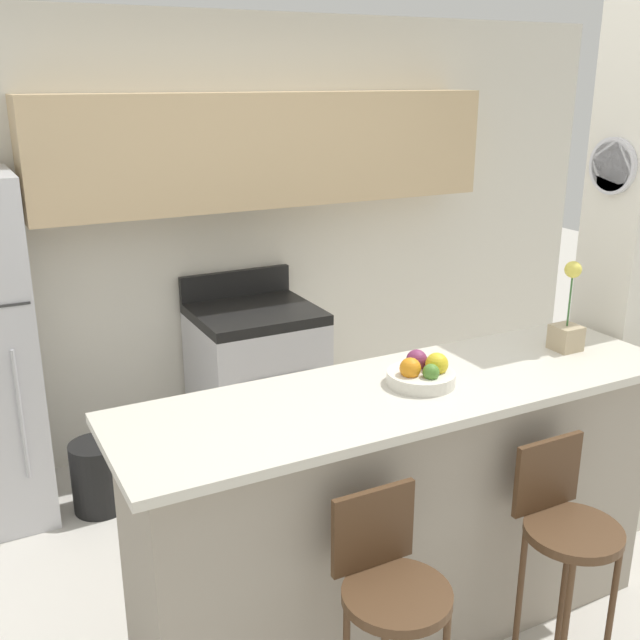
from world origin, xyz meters
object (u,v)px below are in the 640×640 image
(stove_range, at_px, (257,380))
(orchid_vase, at_px, (567,324))
(trash_bin, at_px, (99,476))
(bar_stool_right, at_px, (565,532))
(fruit_bowl, at_px, (422,373))
(bar_stool_left, at_px, (390,595))

(stove_range, distance_m, orchid_vase, 1.98)
(stove_range, bearing_deg, trash_bin, -167.52)
(bar_stool_right, xyz_separation_m, orchid_vase, (0.44, 0.51, 0.58))
(orchid_vase, xyz_separation_m, fruit_bowl, (-0.76, -0.03, -0.07))
(fruit_bowl, bearing_deg, bar_stool_right, -56.52)
(stove_range, relative_size, bar_stool_left, 1.12)
(trash_bin, bearing_deg, bar_stool_left, -74.77)
(stove_range, height_order, bar_stool_right, stove_range)
(stove_range, relative_size, orchid_vase, 2.78)
(stove_range, bearing_deg, orchid_vase, -66.84)
(orchid_vase, bearing_deg, trash_bin, 139.61)
(stove_range, xyz_separation_m, trash_bin, (-1.00, -0.22, -0.27))
(bar_stool_left, relative_size, fruit_bowl, 3.68)
(stove_range, xyz_separation_m, bar_stool_right, (0.28, -2.20, 0.17))
(fruit_bowl, xyz_separation_m, trash_bin, (-0.97, 1.50, -0.94))
(stove_range, relative_size, fruit_bowl, 4.14)
(fruit_bowl, height_order, trash_bin, fruit_bowl)
(bar_stool_left, xyz_separation_m, trash_bin, (-0.54, 1.98, -0.44))
(stove_range, height_order, bar_stool_left, stove_range)
(orchid_vase, bearing_deg, fruit_bowl, -177.55)
(orchid_vase, xyz_separation_m, trash_bin, (-1.73, 1.47, -1.02))
(bar_stool_left, xyz_separation_m, orchid_vase, (1.19, 0.51, 0.58))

